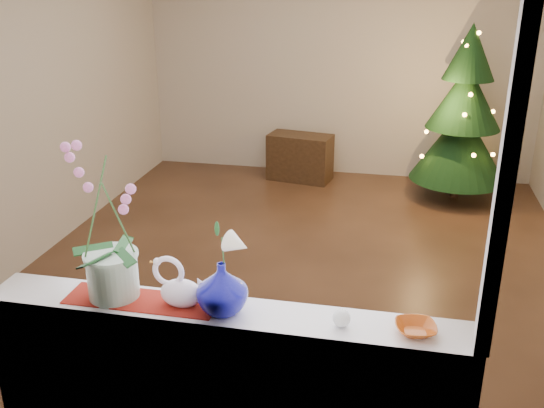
% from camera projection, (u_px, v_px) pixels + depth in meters
% --- Properties ---
extents(ground, '(5.00, 5.00, 0.00)m').
position_uv_depth(ground, '(303.00, 261.00, 5.16)').
color(ground, '#342115').
rests_on(ground, ground).
extents(wall_back, '(4.50, 0.10, 2.70)m').
position_uv_depth(wall_back, '(340.00, 60.00, 6.96)').
color(wall_back, beige).
rests_on(wall_back, ground).
extents(wall_front, '(4.50, 0.10, 2.70)m').
position_uv_depth(wall_front, '(210.00, 232.00, 2.40)').
color(wall_front, beige).
rests_on(wall_front, ground).
extents(wall_left, '(0.10, 5.00, 2.70)m').
position_uv_depth(wall_left, '(43.00, 93.00, 5.11)').
color(wall_left, beige).
rests_on(wall_left, ground).
extents(windowsill, '(2.20, 0.26, 0.04)m').
position_uv_depth(windowsill, '(222.00, 314.00, 2.68)').
color(windowsill, white).
rests_on(windowsill, window_apron).
extents(window_frame, '(2.22, 0.06, 1.60)m').
position_uv_depth(window_frame, '(209.00, 145.00, 2.30)').
color(window_frame, white).
rests_on(window_frame, windowsill).
extents(runner, '(0.70, 0.20, 0.01)m').
position_uv_depth(runner, '(142.00, 300.00, 2.74)').
color(runner, maroon).
rests_on(runner, windowsill).
extents(orchid_pot, '(0.31, 0.31, 0.73)m').
position_uv_depth(orchid_pot, '(107.00, 224.00, 2.65)').
color(orchid_pot, white).
rests_on(orchid_pot, windowsill).
extents(swan, '(0.29, 0.19, 0.22)m').
position_uv_depth(swan, '(181.00, 283.00, 2.67)').
color(swan, white).
rests_on(swan, windowsill).
extents(blue_vase, '(0.26, 0.26, 0.27)m').
position_uv_depth(blue_vase, '(222.00, 284.00, 2.61)').
color(blue_vase, '#070767').
rests_on(blue_vase, windowsill).
extents(lily, '(0.15, 0.09, 0.20)m').
position_uv_depth(lily, '(220.00, 234.00, 2.52)').
color(lily, white).
rests_on(lily, blue_vase).
extents(paperweight, '(0.10, 0.10, 0.08)m').
position_uv_depth(paperweight, '(342.00, 318.00, 2.53)').
color(paperweight, silver).
rests_on(paperweight, windowsill).
extents(amber_dish, '(0.17, 0.17, 0.04)m').
position_uv_depth(amber_dish, '(416.00, 329.00, 2.49)').
color(amber_dish, '#AE4811').
rests_on(amber_dish, windowsill).
extents(xmas_tree, '(1.09, 1.09, 1.84)m').
position_uv_depth(xmas_tree, '(463.00, 114.00, 6.29)').
color(xmas_tree, black).
rests_on(xmas_tree, ground).
extents(side_table, '(0.77, 0.48, 0.54)m').
position_uv_depth(side_table, '(300.00, 157.00, 7.08)').
color(side_table, black).
rests_on(side_table, ground).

